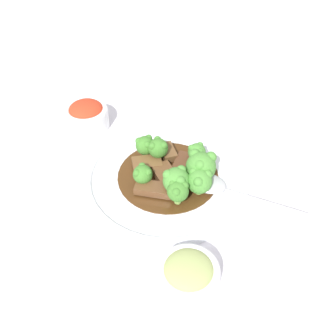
{
  "coord_description": "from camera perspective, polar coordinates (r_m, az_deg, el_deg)",
  "views": [
    {
      "loc": [
        0.5,
        0.13,
        0.53
      ],
      "look_at": [
        0.0,
        0.0,
        0.03
      ],
      "focal_mm": 42.0,
      "sensor_mm": 36.0,
      "label": 1
    }
  ],
  "objects": [
    {
      "name": "ground_plane",
      "position": [
        0.74,
        -0.0,
        -1.91
      ],
      "size": [
        4.0,
        4.0,
        0.0
      ],
      "primitive_type": "plane",
      "color": "silver"
    },
    {
      "name": "main_plate",
      "position": [
        0.73,
        -0.0,
        -1.36
      ],
      "size": [
        0.3,
        0.3,
        0.02
      ],
      "color": "white",
      "rests_on": "ground_plane"
    },
    {
      "name": "beef_strip_0",
      "position": [
        0.69,
        -2.1,
        -3.05
      ],
      "size": [
        0.03,
        0.07,
        0.01
      ],
      "color": "brown",
      "rests_on": "main_plate"
    },
    {
      "name": "beef_strip_1",
      "position": [
        0.73,
        2.2,
        0.18
      ],
      "size": [
        0.08,
        0.04,
        0.01
      ],
      "color": "#56331E",
      "rests_on": "main_plate"
    },
    {
      "name": "beef_strip_2",
      "position": [
        0.76,
        -0.01,
        2.36
      ],
      "size": [
        0.05,
        0.05,
        0.01
      ],
      "color": "brown",
      "rests_on": "main_plate"
    },
    {
      "name": "beef_strip_3",
      "position": [
        0.71,
        -0.12,
        -1.24
      ],
      "size": [
        0.07,
        0.07,
        0.01
      ],
      "color": "brown",
      "rests_on": "main_plate"
    },
    {
      "name": "beef_strip_4",
      "position": [
        0.73,
        -3.05,
        0.58
      ],
      "size": [
        0.05,
        0.06,
        0.02
      ],
      "color": "brown",
      "rests_on": "main_plate"
    },
    {
      "name": "broccoli_floret_0",
      "position": [
        0.7,
        4.86,
        0.51
      ],
      "size": [
        0.05,
        0.05,
        0.06
      ],
      "color": "#8EB756",
      "rests_on": "main_plate"
    },
    {
      "name": "broccoli_floret_1",
      "position": [
        0.67,
        1.22,
        -1.76
      ],
      "size": [
        0.05,
        0.05,
        0.05
      ],
      "color": "#7FA84C",
      "rests_on": "main_plate"
    },
    {
      "name": "broccoli_floret_2",
      "position": [
        0.73,
        -1.44,
        2.94
      ],
      "size": [
        0.04,
        0.04,
        0.05
      ],
      "color": "#8EB756",
      "rests_on": "main_plate"
    },
    {
      "name": "broccoli_floret_3",
      "position": [
        0.68,
        4.58,
        -1.84
      ],
      "size": [
        0.04,
        0.04,
        0.05
      ],
      "color": "#7FA84C",
      "rests_on": "main_plate"
    },
    {
      "name": "broccoli_floret_4",
      "position": [
        0.73,
        4.21,
        2.35
      ],
      "size": [
        0.03,
        0.03,
        0.04
      ],
      "color": "#8EB756",
      "rests_on": "main_plate"
    },
    {
      "name": "broccoli_floret_5",
      "position": [
        0.69,
        -3.69,
        -0.87
      ],
      "size": [
        0.04,
        0.04,
        0.04
      ],
      "color": "#8EB756",
      "rests_on": "main_plate"
    },
    {
      "name": "broccoli_floret_6",
      "position": [
        0.66,
        1.44,
        -3.33
      ],
      "size": [
        0.04,
        0.04,
        0.05
      ],
      "color": "#7FA84C",
      "rests_on": "main_plate"
    },
    {
      "name": "broccoli_floret_7",
      "position": [
        0.75,
        -3.33,
        3.34
      ],
      "size": [
        0.04,
        0.04,
        0.04
      ],
      "color": "#8EB756",
      "rests_on": "main_plate"
    },
    {
      "name": "serving_spoon",
      "position": [
        0.7,
        6.77,
        -2.52
      ],
      "size": [
        0.06,
        0.22,
        0.01
      ],
      "color": "#B7B7BC",
      "rests_on": "main_plate"
    },
    {
      "name": "side_bowl_kimchi",
      "position": [
        0.86,
        -11.7,
        7.52
      ],
      "size": [
        0.09,
        0.09,
        0.06
      ],
      "color": "white",
      "rests_on": "ground_plane"
    },
    {
      "name": "side_bowl_appetizer",
      "position": [
        0.59,
        2.96,
        -15.2
      ],
      "size": [
        0.09,
        0.09,
        0.05
      ],
      "color": "white",
      "rests_on": "ground_plane"
    },
    {
      "name": "sauce_dish",
      "position": [
        0.83,
        13.38,
        3.75
      ],
      "size": [
        0.07,
        0.07,
        0.01
      ],
      "color": "white",
      "rests_on": "ground_plane"
    },
    {
      "name": "paper_napkin",
      "position": [
        0.85,
        15.29,
        3.76
      ],
      "size": [
        0.13,
        0.11,
        0.01
      ],
      "color": "silver",
      "rests_on": "ground_plane"
    }
  ]
}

